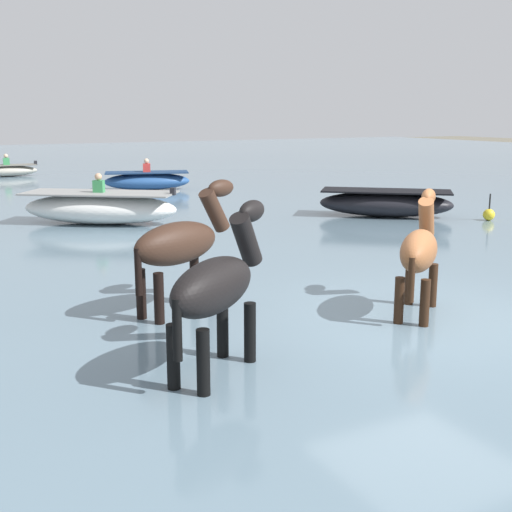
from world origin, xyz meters
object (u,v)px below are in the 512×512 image
object	(u,v)px
horse_trailing_chestnut	(419,253)
boat_mid_outer	(386,203)
horse_lead_dark_bay	(181,246)
boat_distant_east	(7,170)
boat_far_inshore	(100,208)
horse_flank_black	(217,289)
channel_buoy	(489,214)
boat_far_offshore	(147,181)

from	to	relation	value
horse_trailing_chestnut	boat_mid_outer	bearing A→B (deg)	53.85
horse_trailing_chestnut	boat_mid_outer	xyz separation A→B (m)	(5.26, 7.20, -0.50)
horse_lead_dark_bay	boat_distant_east	xyz separation A→B (m)	(0.80, 22.50, -0.67)
horse_lead_dark_bay	boat_far_inshore	xyz separation A→B (m)	(1.02, 8.01, -0.54)
horse_lead_dark_bay	horse_flank_black	size ratio (longest dim) A/B	1.01
horse_trailing_chestnut	horse_flank_black	world-z (taller)	horse_flank_black
horse_flank_black	channel_buoy	size ratio (longest dim) A/B	2.98
boat_far_inshore	boat_mid_outer	bearing A→B (deg)	-18.95
horse_lead_dark_bay	boat_far_inshore	distance (m)	8.09
boat_far_offshore	channel_buoy	bearing A→B (deg)	-63.06
horse_flank_black	channel_buoy	world-z (taller)	horse_flank_black
horse_trailing_chestnut	horse_flank_black	bearing A→B (deg)	-169.14
horse_trailing_chestnut	boat_far_offshore	distance (m)	16.35
horse_trailing_chestnut	boat_far_inshore	xyz separation A→B (m)	(-1.83, 9.64, -0.46)
boat_far_offshore	boat_far_inshore	world-z (taller)	boat_far_inshore
horse_lead_dark_bay	boat_mid_outer	distance (m)	9.86
horse_flank_black	boat_mid_outer	bearing A→B (deg)	42.31
horse_trailing_chestnut	boat_mid_outer	size ratio (longest dim) A/B	0.56
horse_lead_dark_bay	boat_distant_east	size ratio (longest dim) A/B	0.81
horse_trailing_chestnut	boat_far_offshore	bearing A→B (deg)	84.14
horse_lead_dark_bay	boat_mid_outer	size ratio (longest dim) A/B	0.60
boat_far_offshore	boat_mid_outer	xyz separation A→B (m)	(3.59, -9.05, 0.02)
horse_lead_dark_bay	horse_trailing_chestnut	world-z (taller)	horse_lead_dark_bay
horse_lead_dark_bay	boat_far_offshore	distance (m)	15.32
horse_lead_dark_bay	boat_far_offshore	size ratio (longest dim) A/B	0.64
boat_far_offshore	boat_mid_outer	size ratio (longest dim) A/B	0.93
horse_trailing_chestnut	boat_mid_outer	distance (m)	8.93
boat_distant_east	channel_buoy	xyz separation A→B (m)	(9.24, -18.75, -0.10)
horse_lead_dark_bay	horse_flank_black	world-z (taller)	horse_lead_dark_bay
boat_distant_east	channel_buoy	distance (m)	20.90
channel_buoy	boat_far_inshore	bearing A→B (deg)	154.77
horse_lead_dark_bay	horse_flank_black	xyz separation A→B (m)	(-0.50, -2.27, -0.01)
boat_distant_east	channel_buoy	size ratio (longest dim) A/B	3.73
boat_distant_east	boat_mid_outer	size ratio (longest dim) A/B	0.74
horse_flank_black	channel_buoy	xyz separation A→B (m)	(10.55, 6.03, -0.76)
horse_lead_dark_bay	channel_buoy	world-z (taller)	horse_lead_dark_bay
horse_flank_black	boat_far_offshore	xyz separation A→B (m)	(5.02, 16.90, -0.59)
horse_trailing_chestnut	horse_flank_black	size ratio (longest dim) A/B	0.95
boat_far_offshore	boat_far_inshore	size ratio (longest dim) A/B	0.82
boat_far_offshore	boat_mid_outer	world-z (taller)	boat_far_offshore
horse_lead_dark_bay	channel_buoy	bearing A→B (deg)	20.51
horse_flank_black	boat_mid_outer	world-z (taller)	horse_flank_black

